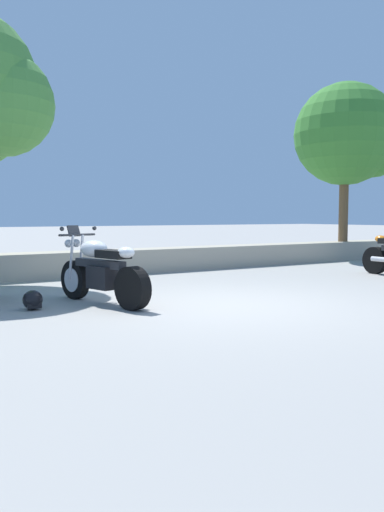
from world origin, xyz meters
name	(u,v)px	position (x,y,z in m)	size (l,w,h in m)	color
ground_plane	(227,305)	(0.00, 0.00, 0.00)	(120.00, 120.00, 0.00)	gray
stone_wall	(104,262)	(0.00, 4.80, 0.28)	(36.00, 0.80, 0.55)	#A89E89
motorcycle_white_centre	(101,272)	(-1.56, 1.09, 0.49)	(0.85, 2.04, 1.18)	black
rider_helmet	(33,300)	(-2.58, 1.13, 0.14)	(0.28, 0.28, 0.28)	black
leafy_tree_mid_right	(351,137)	(7.94, 4.65, 3.71)	(3.21, 3.06, 4.77)	brown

